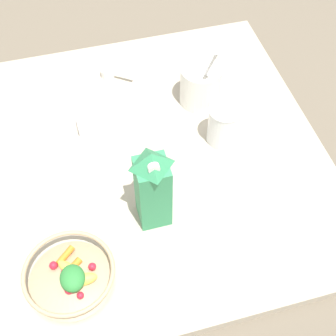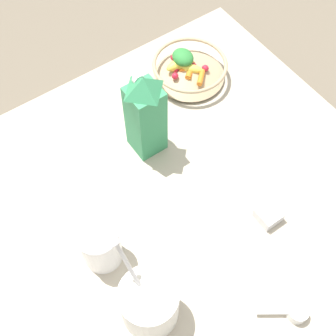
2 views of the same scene
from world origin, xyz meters
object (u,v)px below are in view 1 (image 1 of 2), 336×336
at_px(milk_carton, 153,187).
at_px(fruit_bowl, 70,275).
at_px(yogurt_tub, 200,83).
at_px(drinking_cup, 224,124).
at_px(spice_jar, 87,125).

bearing_deg(milk_carton, fruit_bowl, -150.95).
height_order(milk_carton, yogurt_tub, milk_carton).
distance_m(drinking_cup, spice_jar, 0.38).
bearing_deg(drinking_cup, spice_jar, 158.63).
xyz_separation_m(milk_carton, spice_jar, (-0.11, 0.33, -0.11)).
xyz_separation_m(fruit_bowl, yogurt_tub, (0.44, 0.47, 0.03)).
bearing_deg(spice_jar, fruit_bowl, -103.31).
height_order(fruit_bowl, drinking_cup, drinking_cup).
relative_size(fruit_bowl, yogurt_tub, 0.85).
relative_size(yogurt_tub, drinking_cup, 2.01).
height_order(fruit_bowl, milk_carton, milk_carton).
height_order(yogurt_tub, spice_jar, yogurt_tub).
xyz_separation_m(yogurt_tub, drinking_cup, (0.02, -0.16, -0.01)).
bearing_deg(yogurt_tub, spice_jar, -176.30).
relative_size(drinking_cup, spice_jar, 2.31).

